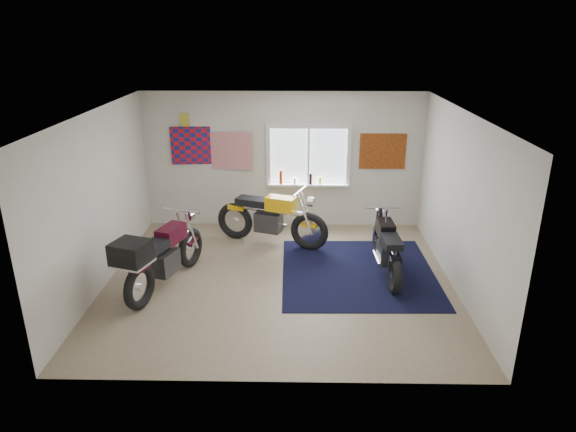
{
  "coord_description": "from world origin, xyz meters",
  "views": [
    {
      "loc": [
        0.28,
        -7.38,
        3.88
      ],
      "look_at": [
        0.14,
        0.4,
        0.97
      ],
      "focal_mm": 32.0,
      "sensor_mm": 36.0,
      "label": 1
    }
  ],
  "objects_px": {
    "navy_rug": "(358,272)",
    "black_chrome_bike": "(386,249)",
    "maroon_tourer": "(159,257)",
    "yellow_triumph": "(271,219)"
  },
  "relations": [
    {
      "from": "black_chrome_bike",
      "to": "maroon_tourer",
      "type": "bearing_deg",
      "value": 98.22
    },
    {
      "from": "yellow_triumph",
      "to": "black_chrome_bike",
      "type": "bearing_deg",
      "value": -11.65
    },
    {
      "from": "yellow_triumph",
      "to": "maroon_tourer",
      "type": "bearing_deg",
      "value": -111.27
    },
    {
      "from": "navy_rug",
      "to": "maroon_tourer",
      "type": "relative_size",
      "value": 1.22
    },
    {
      "from": "maroon_tourer",
      "to": "yellow_triumph",
      "type": "bearing_deg",
      "value": -22.82
    },
    {
      "from": "black_chrome_bike",
      "to": "yellow_triumph",
      "type": "bearing_deg",
      "value": 56.49
    },
    {
      "from": "navy_rug",
      "to": "yellow_triumph",
      "type": "xyz_separation_m",
      "value": [
        -1.51,
        1.19,
        0.49
      ]
    },
    {
      "from": "navy_rug",
      "to": "yellow_triumph",
      "type": "bearing_deg",
      "value": 141.82
    },
    {
      "from": "yellow_triumph",
      "to": "black_chrome_bike",
      "type": "relative_size",
      "value": 1.1
    },
    {
      "from": "navy_rug",
      "to": "black_chrome_bike",
      "type": "bearing_deg",
      "value": -0.72
    }
  ]
}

